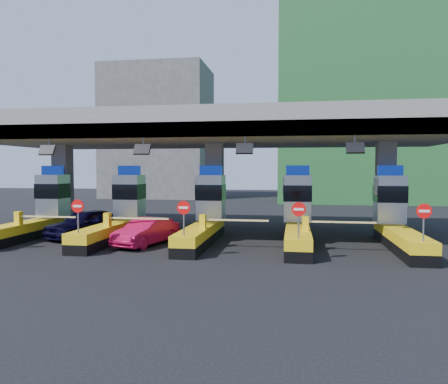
# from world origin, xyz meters

# --- Properties ---
(ground) EXTENTS (120.00, 120.00, 0.00)m
(ground) POSITION_xyz_m (0.00, 0.00, 0.00)
(ground) COLOR black
(ground) RESTS_ON ground
(toll_canopy) EXTENTS (28.00, 12.09, 7.00)m
(toll_canopy) POSITION_xyz_m (0.00, 2.87, 6.13)
(toll_canopy) COLOR slate
(toll_canopy) RESTS_ON ground
(toll_lane_far_left) EXTENTS (4.43, 8.00, 4.16)m
(toll_lane_far_left) POSITION_xyz_m (-10.00, 0.28, 1.40)
(toll_lane_far_left) COLOR black
(toll_lane_far_left) RESTS_ON ground
(toll_lane_left) EXTENTS (4.43, 8.00, 4.16)m
(toll_lane_left) POSITION_xyz_m (-5.00, 0.28, 1.40)
(toll_lane_left) COLOR black
(toll_lane_left) RESTS_ON ground
(toll_lane_center) EXTENTS (4.43, 8.00, 4.16)m
(toll_lane_center) POSITION_xyz_m (0.00, 0.28, 1.40)
(toll_lane_center) COLOR black
(toll_lane_center) RESTS_ON ground
(toll_lane_right) EXTENTS (4.43, 8.00, 4.16)m
(toll_lane_right) POSITION_xyz_m (5.00, 0.28, 1.40)
(toll_lane_right) COLOR black
(toll_lane_right) RESTS_ON ground
(toll_lane_far_right) EXTENTS (4.43, 8.00, 4.16)m
(toll_lane_far_right) POSITION_xyz_m (10.00, 0.28, 1.40)
(toll_lane_far_right) COLOR black
(toll_lane_far_right) RESTS_ON ground
(bg_building_scaffold) EXTENTS (18.00, 12.00, 28.00)m
(bg_building_scaffold) POSITION_xyz_m (12.00, 32.00, 14.00)
(bg_building_scaffold) COLOR #1E5926
(bg_building_scaffold) RESTS_ON ground
(bg_building_concrete) EXTENTS (14.00, 10.00, 18.00)m
(bg_building_concrete) POSITION_xyz_m (-14.00, 36.00, 9.00)
(bg_building_concrete) COLOR #4C4C49
(bg_building_concrete) RESTS_ON ground
(van) EXTENTS (3.66, 5.21, 1.65)m
(van) POSITION_xyz_m (-7.05, 0.16, 0.82)
(van) COLOR black
(van) RESTS_ON ground
(red_car) EXTENTS (2.61, 4.52, 1.41)m
(red_car) POSITION_xyz_m (-2.74, -1.70, 0.70)
(red_car) COLOR #B90E3E
(red_car) RESTS_ON ground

